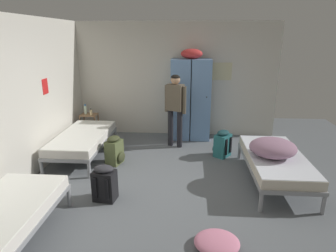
{
  "coord_description": "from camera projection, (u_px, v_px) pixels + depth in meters",
  "views": [
    {
      "loc": [
        0.33,
        -4.21,
        2.35
      ],
      "look_at": [
        0.0,
        0.27,
        0.95
      ],
      "focal_mm": 31.22,
      "sensor_mm": 36.0,
      "label": 1
    }
  ],
  "objects": [
    {
      "name": "bedding_heap",
      "position": [
        273.0,
        148.0,
        4.65
      ],
      "size": [
        0.74,
        0.68,
        0.29
      ],
      "color": "gray",
      "rests_on": "bed_right"
    },
    {
      "name": "water_bottle",
      "position": [
        85.0,
        110.0,
        6.87
      ],
      "size": [
        0.07,
        0.07,
        0.23
      ],
      "color": "silver",
      "rests_on": "shelf_unit"
    },
    {
      "name": "person_traveler",
      "position": [
        175.0,
        104.0,
        6.2
      ],
      "size": [
        0.47,
        0.31,
        1.57
      ],
      "color": "black",
      "rests_on": "ground_plane"
    },
    {
      "name": "ground_plane",
      "position": [
        167.0,
        187.0,
        4.73
      ],
      "size": [
        8.65,
        8.65,
        0.0
      ],
      "primitive_type": "plane",
      "color": "slate"
    },
    {
      "name": "clothes_pile_pink",
      "position": [
        217.0,
        242.0,
        3.36
      ],
      "size": [
        0.53,
        0.48,
        0.13
      ],
      "color": "pink",
      "rests_on": "ground_plane"
    },
    {
      "name": "backpack_olive",
      "position": [
        115.0,
        151.0,
        5.52
      ],
      "size": [
        0.39,
        0.37,
        0.55
      ],
      "color": "#566038",
      "rests_on": "ground_plane"
    },
    {
      "name": "room_backdrop",
      "position": [
        108.0,
        90.0,
        5.64
      ],
      "size": [
        4.76,
        5.47,
        2.66
      ],
      "color": "beige",
      "rests_on": "ground_plane"
    },
    {
      "name": "backpack_black",
      "position": [
        105.0,
        183.0,
        4.31
      ],
      "size": [
        0.35,
        0.37,
        0.55
      ],
      "color": "black",
      "rests_on": "ground_plane"
    },
    {
      "name": "bed_left_rear",
      "position": [
        83.0,
        138.0,
        5.82
      ],
      "size": [
        0.9,
        1.9,
        0.49
      ],
      "color": "gray",
      "rests_on": "ground_plane"
    },
    {
      "name": "bed_right",
      "position": [
        275.0,
        160.0,
        4.8
      ],
      "size": [
        0.9,
        1.9,
        0.49
      ],
      "color": "gray",
      "rests_on": "ground_plane"
    },
    {
      "name": "shelf_unit",
      "position": [
        90.0,
        123.0,
        6.95
      ],
      "size": [
        0.38,
        0.3,
        0.57
      ],
      "color": "#99704C",
      "rests_on": "ground_plane"
    },
    {
      "name": "lotion_bottle",
      "position": [
        91.0,
        112.0,
        6.82
      ],
      "size": [
        0.06,
        0.06,
        0.15
      ],
      "color": "beige",
      "rests_on": "shelf_unit"
    },
    {
      "name": "locker_bank",
      "position": [
        191.0,
        98.0,
        6.73
      ],
      "size": [
        0.9,
        0.55,
        2.07
      ],
      "color": "#6B93C6",
      "rests_on": "ground_plane"
    },
    {
      "name": "backpack_teal",
      "position": [
        222.0,
        144.0,
        5.87
      ],
      "size": [
        0.42,
        0.41,
        0.55
      ],
      "color": "#23666B",
      "rests_on": "ground_plane"
    }
  ]
}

